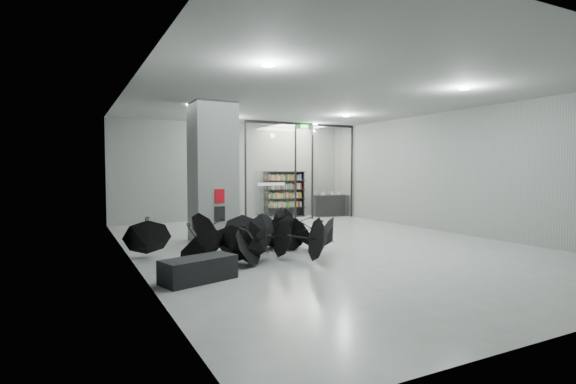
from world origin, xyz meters
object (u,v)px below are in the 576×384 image
bookshelf (285,194)px  umbrella_cluster (260,242)px  bench (199,269)px  column (213,172)px  shop_counter (330,206)px

bookshelf → umbrella_cluster: bookshelf is taller
bench → column: bearing=52.1°
shop_counter → column: bearing=-141.5°
umbrella_cluster → bench: bearing=-137.6°
umbrella_cluster → column: bearing=99.8°
column → bench: (-1.63, -4.32, -1.78)m
bookshelf → umbrella_cluster: bearing=-114.5°
column → bookshelf: size_ratio=2.00×
bench → bookshelf: (6.36, 9.07, 0.78)m
bookshelf → shop_counter: size_ratio=1.28×
column → bookshelf: (4.73, 4.75, -1.00)m
umbrella_cluster → bookshelf: bearing=59.1°
column → umbrella_cluster: (0.42, -2.44, -1.69)m
shop_counter → umbrella_cluster: umbrella_cluster is taller
bench → umbrella_cluster: bearing=25.2°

